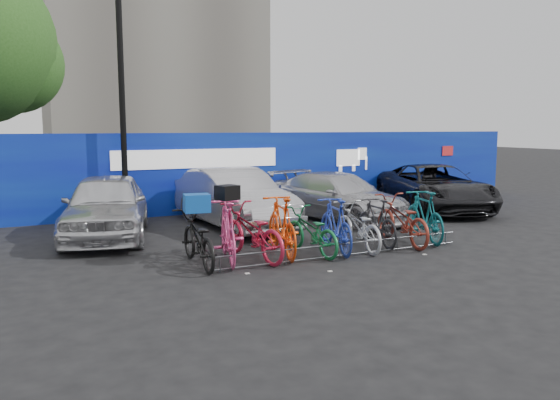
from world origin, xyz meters
TOP-DOWN VIEW (x-y plane):
  - ground at (0.00, 0.00)m, footprint 100.00×100.00m
  - hoarding at (0.01, 6.00)m, footprint 22.00×0.18m
  - lamppost at (-3.20, 5.40)m, footprint 0.25×0.50m
  - bike_rack at (-0.00, -0.60)m, footprint 5.60×0.03m
  - car_0 at (-3.97, 3.46)m, footprint 2.75×4.72m
  - car_1 at (-0.80, 3.48)m, footprint 2.00×4.69m
  - car_2 at (2.24, 3.30)m, footprint 2.88×4.79m
  - car_3 at (5.88, 3.54)m, footprint 3.71×5.54m
  - bike_0 at (-2.83, -0.01)m, footprint 0.72×1.96m
  - bike_1 at (-2.21, 0.05)m, footprint 1.00×2.08m
  - bike_2 at (-1.73, 0.03)m, footprint 1.11×2.17m
  - bike_3 at (-1.06, 0.07)m, footprint 0.93×2.09m
  - bike_4 at (-0.48, -0.08)m, footprint 0.81×1.86m
  - bike_5 at (0.09, -0.11)m, footprint 0.89×1.95m
  - bike_6 at (0.64, -0.11)m, footprint 0.82×1.93m
  - bike_7 at (1.24, 0.06)m, footprint 0.70×1.78m
  - bike_8 at (1.79, -0.09)m, footprint 0.94×2.12m
  - bike_9 at (2.47, -0.03)m, footprint 1.03×2.01m
  - cargo_crate at (-2.83, -0.01)m, footprint 0.51×0.41m
  - cargo_topcase at (-2.21, 0.05)m, footprint 0.46×0.44m

SIDE VIEW (x-z plane):
  - ground at x=0.00m, z-range 0.00..0.00m
  - bike_rack at x=0.00m, z-range 0.01..0.31m
  - bike_4 at x=-0.48m, z-range 0.00..0.95m
  - bike_6 at x=0.64m, z-range 0.00..0.98m
  - bike_0 at x=-2.83m, z-range 0.00..1.02m
  - bike_7 at x=1.24m, z-range 0.00..1.04m
  - bike_8 at x=1.79m, z-range 0.00..1.08m
  - bike_2 at x=-1.73m, z-range 0.00..1.09m
  - bike_5 at x=0.09m, z-range 0.00..1.13m
  - bike_9 at x=2.47m, z-range 0.00..1.16m
  - bike_1 at x=-2.21m, z-range 0.00..1.21m
  - bike_3 at x=-1.06m, z-range 0.00..1.22m
  - car_2 at x=2.24m, z-range 0.00..1.30m
  - car_3 at x=5.88m, z-range 0.00..1.41m
  - car_1 at x=-0.80m, z-range 0.00..1.50m
  - car_0 at x=-3.97m, z-range 0.00..1.51m
  - cargo_crate at x=-2.83m, z-range 1.02..1.35m
  - hoarding at x=0.01m, z-range 0.00..2.40m
  - cargo_topcase at x=-2.21m, z-range 1.21..1.48m
  - lamppost at x=-3.20m, z-range 0.22..6.33m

